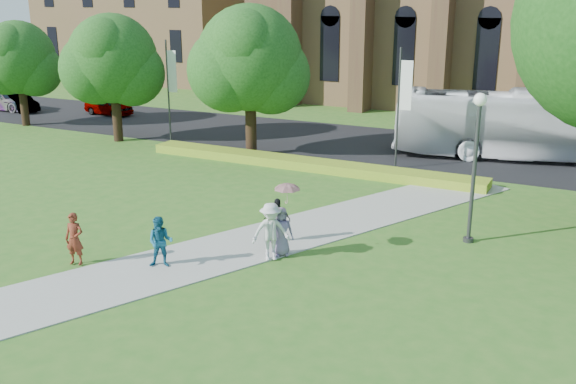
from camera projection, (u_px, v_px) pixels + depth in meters
The scene contains 20 objects.
ground at pixel (185, 269), 20.33m from camera, with size 160.00×160.00×0.00m, color #326B20.
road at pixel (388, 146), 37.38m from camera, with size 160.00×10.00×0.02m, color black.
footpath at pixel (203, 257), 21.17m from camera, with size 3.20×30.00×0.04m, color #B2B2A8.
flower_hedge at pixel (307, 164), 32.39m from camera, with size 18.00×1.40×0.45m, color #C3D32A.
streetlamp at pixel (476, 150), 21.65m from camera, with size 0.44×0.44×5.24m.
street_tree_0 at pixel (113, 59), 37.41m from camera, with size 5.20×5.20×7.50m.
street_tree_1 at pixel (250, 58), 33.81m from camera, with size 5.60×5.60×8.05m.
street_tree_2 at pixel (18, 58), 42.29m from camera, with size 4.80×4.80×6.95m.
banner_pole_0 at pixel (401, 102), 31.39m from camera, with size 0.70×0.10×6.00m.
banner_pole_1 at pixel (170, 85), 37.50m from camera, with size 0.70×0.10×6.00m.
tour_coach at pixel (519, 125), 33.94m from camera, with size 3.06×13.08×3.64m, color silver.
car_0 at pixel (109, 106), 47.26m from camera, with size 1.60×3.98×1.36m, color gray.
car_1 at pixel (21, 103), 48.86m from camera, with size 1.33×3.81×1.26m, color gray.
car_2 at pixel (5, 100), 49.54m from camera, with size 2.15×5.29×1.54m, color gray.
pedestrian_0 at pixel (75, 239), 20.36m from camera, with size 0.62×0.41×1.70m, color maroon.
pedestrian_1 at pixel (161, 242), 20.17m from camera, with size 0.80×0.62×1.65m, color #175876.
pedestrian_2 at pixel (271, 232), 20.68m from camera, with size 1.24×0.72×1.93m, color silver.
pedestrian_3 at pixel (277, 220), 22.24m from camera, with size 0.93×0.39×1.60m, color black.
pedestrian_4 at pixel (281, 231), 21.10m from camera, with size 0.81×0.53×1.66m, color slate.
parasol at pixel (287, 197), 20.76m from camera, with size 0.82×0.82×0.72m, color #E19FB9.
Camera 1 is at (11.47, -15.22, 8.16)m, focal length 40.00 mm.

